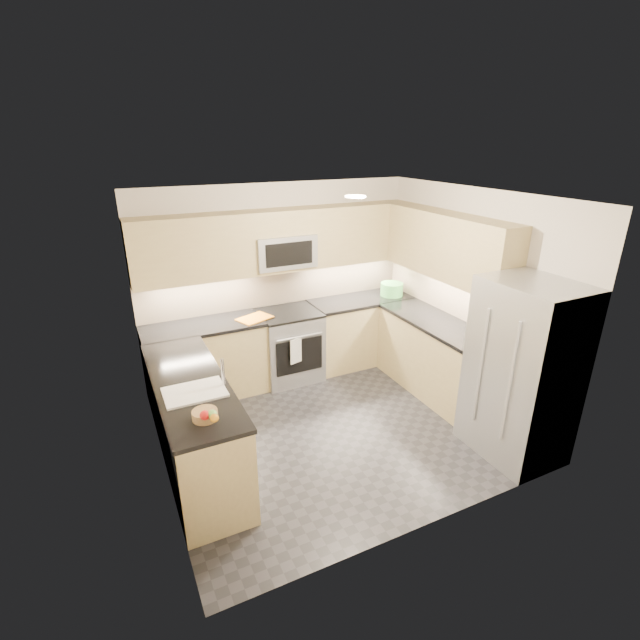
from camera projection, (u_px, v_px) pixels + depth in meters
The scene contains 36 objects.
floor at pixel (334, 426), 5.18m from camera, with size 3.60×3.20×0.00m, color #232429.
ceiling at pixel (337, 196), 4.26m from camera, with size 3.60×3.20×0.02m, color beige.
wall_back at pixel (278, 281), 6.06m from camera, with size 3.60×0.02×2.50m, color beige.
wall_front at pixel (436, 396), 3.38m from camera, with size 3.60×0.02×2.50m, color beige.
wall_left at pixel (150, 356), 3.99m from camera, with size 0.02×3.20×2.50m, color beige.
wall_right at pixel (470, 297), 5.45m from camera, with size 0.02×3.20×2.50m, color beige.
base_cab_back_left at pixel (206, 362), 5.66m from camera, with size 1.42×0.60×0.90m, color tan.
base_cab_back_right at pixel (360, 331), 6.54m from camera, with size 1.42×0.60×0.90m, color tan.
base_cab_right at pixel (436, 358), 5.75m from camera, with size 0.60×1.70×0.90m, color tan.
base_cab_peninsula at pixel (194, 426), 4.41m from camera, with size 0.60×2.00×0.90m, color tan.
countertop_back_left at pixel (203, 326), 5.49m from camera, with size 1.42×0.63×0.04m, color black.
countertop_back_right at pixel (361, 300), 6.37m from camera, with size 1.42×0.63×0.04m, color black.
countertop_right at pixel (439, 323), 5.57m from camera, with size 0.63×1.70×0.04m, color black.
countertop_peninsula at pixel (189, 382), 4.24m from camera, with size 0.63×2.00×0.04m, color black.
upper_cab_back at pixel (282, 240), 5.70m from camera, with size 3.60×0.35×0.75m, color tan.
upper_cab_right at pixel (448, 246), 5.40m from camera, with size 0.35×1.95×0.75m, color tan.
backsplash_back at pixel (279, 285), 6.08m from camera, with size 3.60×0.01×0.51m, color tan.
backsplash_right at pixel (444, 291), 5.84m from camera, with size 0.01×2.30×0.51m, color tan.
gas_range at pixel (289, 346), 6.08m from camera, with size 0.76×0.65×0.91m, color #95969C.
range_cooktop at pixel (289, 313), 5.91m from camera, with size 0.76×0.65×0.03m, color black.
oven_door_glass at pixel (299, 356), 5.81m from camera, with size 0.62×0.02×0.45m, color black.
oven_handle at pixel (300, 337), 5.69m from camera, with size 0.02×0.02×0.60m, color #B2B5BA.
microwave at pixel (283, 251), 5.73m from camera, with size 0.76×0.40×0.40m, color #9FA2A7.
microwave_door at pixel (289, 254), 5.55m from camera, with size 0.60×0.01×0.28m, color black.
refrigerator at pixel (522, 371), 4.47m from camera, with size 0.70×0.90×1.80m, color #9EA1A6.
fridge_handle_left at pixel (509, 383), 4.16m from camera, with size 0.02×0.02×1.20m, color #B2B5BA.
fridge_handle_right at pixel (480, 367), 4.46m from camera, with size 0.02×0.02×1.20m, color #B2B5BA.
sink_basin at pixel (195, 399), 4.04m from camera, with size 0.52×0.38×0.16m, color white.
faucet at pixel (223, 373), 4.07m from camera, with size 0.03×0.03×0.28m, color silver.
utensil_bowl at pixel (392, 289), 6.46m from camera, with size 0.31×0.31×0.18m, color green.
cutting_board at pixel (255, 318), 5.66m from camera, with size 0.40×0.28×0.01m, color orange.
fruit_basket at pixel (205, 415), 3.64m from camera, with size 0.20×0.20×0.07m, color #A6804D.
fruit_apple at pixel (205, 415), 3.50m from camera, with size 0.08×0.08×0.08m, color red.
fruit_pear at pixel (212, 414), 3.51m from camera, with size 0.07×0.07×0.07m, color #71BA50.
dish_towel_check at pixel (296, 351), 5.71m from camera, with size 0.17×0.01×0.32m, color white.
fruit_orange at pixel (214, 418), 3.46m from camera, with size 0.07×0.07×0.07m, color orange.
Camera 1 is at (-2.04, -3.87, 3.02)m, focal length 26.00 mm.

